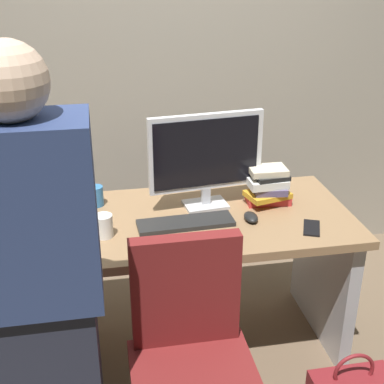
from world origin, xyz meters
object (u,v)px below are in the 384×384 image
(keyboard, at_px, (186,223))
(cup_by_monitor, at_px, (96,196))
(office_chair, at_px, (192,379))
(desk, at_px, (190,258))
(mouse, at_px, (251,217))
(person_at_desk, at_px, (39,302))
(cup_near_keyboard, at_px, (104,226))
(cell_phone, at_px, (312,228))
(monitor, at_px, (206,156))
(book_stack, at_px, (268,186))

(keyboard, relative_size, cup_by_monitor, 4.43)
(office_chair, relative_size, keyboard, 2.19)
(desk, distance_m, mouse, 0.36)
(person_at_desk, relative_size, cup_near_keyboard, 16.44)
(desk, xyz_separation_m, cup_by_monitor, (-0.42, 0.21, 0.27))
(cup_near_keyboard, bearing_deg, cup_by_monitor, 95.01)
(office_chair, height_order, cell_phone, office_chair)
(monitor, relative_size, book_stack, 2.35)
(cup_by_monitor, bearing_deg, book_stack, -8.91)
(office_chair, bearing_deg, cup_by_monitor, 108.54)
(book_stack, bearing_deg, office_chair, -123.37)
(cup_near_keyboard, xyz_separation_m, book_stack, (0.78, 0.19, 0.04))
(monitor, distance_m, cup_by_monitor, 0.56)
(desk, distance_m, cup_near_keyboard, 0.49)
(person_at_desk, height_order, cup_near_keyboard, person_at_desk)
(keyboard, relative_size, mouse, 4.30)
(desk, bearing_deg, office_chair, -99.57)
(desk, bearing_deg, monitor, 46.89)
(mouse, height_order, cup_near_keyboard, cup_near_keyboard)
(book_stack, relative_size, cell_phone, 1.59)
(desk, distance_m, person_at_desk, 0.99)
(mouse, relative_size, cup_near_keyboard, 1.00)
(cup_near_keyboard, xyz_separation_m, cell_phone, (0.90, -0.10, -0.05))
(monitor, bearing_deg, cup_by_monitor, 168.26)
(monitor, distance_m, cell_phone, 0.57)
(office_chair, distance_m, cup_by_monitor, 1.01)
(mouse, relative_size, book_stack, 0.44)
(cell_phone, bearing_deg, mouse, 175.23)
(office_chair, height_order, keyboard, office_chair)
(book_stack, bearing_deg, monitor, 176.04)
(book_stack, bearing_deg, cup_by_monitor, 171.09)
(monitor, relative_size, cup_by_monitor, 5.56)
(cup_by_monitor, relative_size, cell_phone, 0.67)
(office_chair, relative_size, person_at_desk, 0.57)
(cup_by_monitor, bearing_deg, cell_phone, -23.87)
(cup_by_monitor, distance_m, book_stack, 0.82)
(desk, distance_m, cup_by_monitor, 0.54)
(cup_near_keyboard, bearing_deg, mouse, 2.39)
(office_chair, distance_m, cup_near_keyboard, 0.73)
(mouse, xyz_separation_m, cup_by_monitor, (-0.68, 0.29, 0.03))
(book_stack, bearing_deg, person_at_desk, -141.65)
(monitor, bearing_deg, office_chair, -104.82)
(monitor, distance_m, mouse, 0.35)
(monitor, xyz_separation_m, book_stack, (0.30, -0.02, -0.17))
(keyboard, xyz_separation_m, cup_near_keyboard, (-0.36, -0.04, 0.04))
(desk, height_order, monitor, monitor)
(person_at_desk, height_order, cup_by_monitor, person_at_desk)
(monitor, bearing_deg, cell_phone, -36.25)
(mouse, bearing_deg, cell_phone, -27.09)
(cell_phone, bearing_deg, monitor, 166.07)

